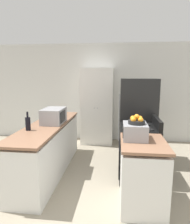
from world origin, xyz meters
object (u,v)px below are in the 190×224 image
Objects in this scene: toaster_oven at (135,131)px; refrigerator at (137,120)px; stove at (138,152)px; wine_bottle at (28,123)px; pantry_cabinet at (97,106)px; fruit_bowl at (137,121)px; microwave at (54,116)px.

refrigerator is at bearing 83.22° from toaster_oven.
wine_bottle is at bearing -167.12° from stove.
pantry_cabinet reaches higher than fruit_bowl.
wine_bottle reaches higher than toaster_oven.
wine_bottle is (-0.26, -0.52, -0.02)m from microwave.
refrigerator is (0.04, 0.75, 0.39)m from stove.
pantry_cabinet is at bearing 69.51° from microwave.
fruit_bowl reaches higher than toaster_oven.
stove is (0.90, -1.77, -0.51)m from pantry_cabinet.
pantry_cabinet is 1.39m from refrigerator.
stove is 1.91m from wine_bottle.
refrigerator is 2.16m from wine_bottle.
wine_bottle is at bearing -111.90° from pantry_cabinet.
refrigerator is at bearing 32.51° from wine_bottle.
pantry_cabinet reaches higher than refrigerator.
refrigerator is 5.72× the size of wine_bottle.
wine_bottle is 1.69m from fruit_bowl.
fruit_bowl is (-0.15, -1.42, 0.32)m from refrigerator.
pantry_cabinet is 6.51× the size of wine_bottle.
refrigerator is 1.46m from fruit_bowl.
wine_bottle is (-0.88, -2.18, 0.05)m from pantry_cabinet.
toaster_oven is (0.77, -2.43, 0.05)m from pantry_cabinet.
stove is 0.87m from toaster_oven.
microwave is 2.29× the size of fruit_bowl.
microwave is 1.62m from fruit_bowl.
refrigerator is at bearing 87.31° from stove.
refrigerator is 4.57× the size of toaster_oven.
microwave is (-0.62, -1.66, 0.07)m from pantry_cabinet.
toaster_oven is at bearing -8.75° from wine_bottle.
fruit_bowl is at bearing -9.00° from wine_bottle.
pantry_cabinet is at bearing 68.10° from wine_bottle.
pantry_cabinet is 3.74× the size of microwave.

